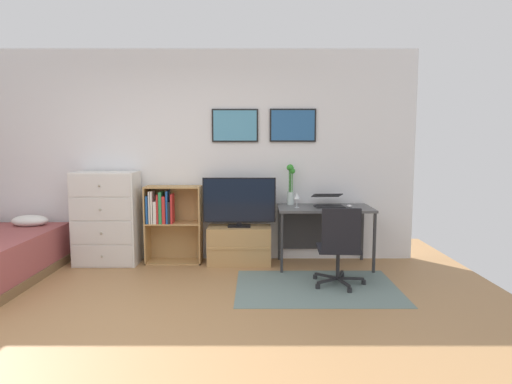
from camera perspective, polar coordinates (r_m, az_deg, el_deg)
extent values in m
plane|color=#A87A4C|center=(3.71, -16.77, -18.02)|extent=(7.20, 7.20, 0.00)
cube|color=white|center=(5.75, -10.26, 4.63)|extent=(6.12, 0.06, 2.70)
cube|color=black|center=(5.62, -2.85, 8.68)|extent=(0.59, 0.02, 0.42)
cube|color=#4C93B7|center=(5.61, -2.86, 8.68)|extent=(0.55, 0.01, 0.38)
cube|color=black|center=(5.64, 4.75, 8.68)|extent=(0.59, 0.02, 0.42)
cube|color=#285B93|center=(5.62, 4.76, 8.68)|extent=(0.55, 0.01, 0.38)
cube|color=slate|center=(4.75, 7.86, -12.22)|extent=(1.70, 1.20, 0.01)
ellipsoid|color=white|center=(6.10, -27.55, -3.36)|extent=(0.44, 0.28, 0.14)
cube|color=silver|center=(5.78, -19.00, -3.25)|extent=(0.78, 0.42, 1.17)
cube|color=silver|center=(5.67, -19.55, -7.93)|extent=(0.74, 0.01, 0.27)
sphere|color=#A59E8C|center=(5.65, -19.60, -7.97)|extent=(0.03, 0.03, 0.03)
cube|color=silver|center=(5.61, -19.66, -5.07)|extent=(0.74, 0.01, 0.27)
sphere|color=#A59E8C|center=(5.59, -19.71, -5.10)|extent=(0.03, 0.03, 0.03)
cube|color=silver|center=(5.56, -19.77, -2.15)|extent=(0.74, 0.01, 0.27)
sphere|color=#A59E8C|center=(5.54, -19.82, -2.18)|extent=(0.03, 0.03, 0.03)
cube|color=silver|center=(5.52, -19.88, 0.80)|extent=(0.74, 0.01, 0.27)
sphere|color=#A59E8C|center=(5.51, -19.94, 0.79)|extent=(0.03, 0.03, 0.03)
cube|color=tan|center=(5.72, -14.15, -4.15)|extent=(0.02, 0.30, 0.98)
cube|color=tan|center=(5.59, -7.34, -4.24)|extent=(0.02, 0.30, 0.98)
cube|color=tan|center=(5.75, -10.68, -8.92)|extent=(0.70, 0.30, 0.02)
cube|color=tan|center=(5.64, -10.79, -4.00)|extent=(0.66, 0.30, 0.02)
cube|color=tan|center=(5.58, -10.89, 0.67)|extent=(0.66, 0.30, 0.02)
cube|color=tan|center=(5.78, -10.52, -3.94)|extent=(0.70, 0.01, 0.98)
cube|color=#1E519E|center=(5.66, -13.94, -2.18)|extent=(0.03, 0.24, 0.35)
cube|color=white|center=(5.63, -13.68, -1.92)|extent=(0.02, 0.21, 0.40)
cube|color=white|center=(5.61, -13.43, -1.93)|extent=(0.02, 0.18, 0.41)
cube|color=white|center=(5.62, -13.01, -2.56)|extent=(0.04, 0.21, 0.28)
cube|color=red|center=(5.61, -12.67, -2.12)|extent=(0.02, 0.22, 0.36)
cube|color=#2D8C4C|center=(5.60, -12.33, -1.96)|extent=(0.04, 0.22, 0.39)
cube|color=red|center=(5.58, -11.94, -2.26)|extent=(0.04, 0.18, 0.34)
cube|color=#1E519E|center=(5.58, -11.52, -1.92)|extent=(0.02, 0.20, 0.41)
cube|color=black|center=(5.60, -11.20, -2.57)|extent=(0.03, 0.23, 0.28)
cube|color=red|center=(5.56, -10.96, -2.13)|extent=(0.02, 0.18, 0.37)
cube|color=tan|center=(5.55, -2.27, -6.93)|extent=(0.79, 0.40, 0.47)
cube|color=tan|center=(5.35, -2.35, -7.43)|extent=(0.79, 0.01, 0.02)
cube|color=black|center=(5.48, -2.29, -4.47)|extent=(0.28, 0.16, 0.02)
cube|color=black|center=(5.47, -2.29, -4.11)|extent=(0.06, 0.04, 0.05)
cube|color=black|center=(5.43, -2.31, -1.08)|extent=(0.91, 0.02, 0.56)
cube|color=black|center=(5.42, -2.31, -1.09)|extent=(0.88, 0.01, 0.53)
cube|color=#4C4C4F|center=(5.40, 8.88, -2.10)|extent=(1.14, 0.64, 0.03)
cube|color=#2D2D30|center=(5.13, 3.30, -6.70)|extent=(0.03, 0.03, 0.71)
cube|color=#2D2D30|center=(5.31, 15.12, -6.47)|extent=(0.03, 0.03, 0.71)
cube|color=#2D2D30|center=(5.70, 2.96, -5.38)|extent=(0.03, 0.03, 0.71)
cube|color=#2D2D30|center=(5.85, 13.64, -5.23)|extent=(0.03, 0.03, 0.71)
cube|color=#2D2D30|center=(5.76, 8.35, -4.94)|extent=(1.08, 0.02, 0.50)
cylinder|color=#232326|center=(4.93, 13.81, -11.41)|extent=(0.05, 0.05, 0.05)
cube|color=#232326|center=(4.89, 12.19, -11.01)|extent=(0.28, 0.04, 0.02)
cylinder|color=#232326|center=(5.15, 11.10, -10.57)|extent=(0.05, 0.05, 0.05)
cube|color=#232326|center=(5.00, 10.83, -10.58)|extent=(0.13, 0.27, 0.02)
cylinder|color=#232326|center=(5.02, 7.66, -10.96)|extent=(0.05, 0.05, 0.05)
cube|color=#232326|center=(4.94, 9.08, -10.78)|extent=(0.24, 0.20, 0.02)
cylinder|color=#232326|center=(4.70, 7.99, -12.15)|extent=(0.05, 0.05, 0.05)
cube|color=#232326|center=(4.78, 9.29, -11.36)|extent=(0.25, 0.18, 0.02)
cylinder|color=#232326|center=(4.65, 12.05, -12.47)|extent=(0.05, 0.05, 0.05)
cube|color=#232326|center=(4.75, 11.27, -11.51)|extent=(0.10, 0.28, 0.02)
cylinder|color=#232326|center=(4.83, 10.57, -9.17)|extent=(0.04, 0.04, 0.30)
cube|color=black|center=(4.78, 10.61, -7.27)|extent=(0.46, 0.46, 0.03)
cube|color=black|center=(4.54, 11.01, -4.92)|extent=(0.40, 0.06, 0.45)
cube|color=black|center=(5.42, 9.48, -1.86)|extent=(0.37, 0.27, 0.01)
cube|color=black|center=(5.42, 9.49, -1.79)|extent=(0.35, 0.24, 0.00)
cube|color=black|center=(5.55, 9.14, -0.44)|extent=(0.37, 0.25, 0.07)
cube|color=#234C5B|center=(5.55, 9.16, -0.43)|extent=(0.35, 0.23, 0.06)
ellipsoid|color=silver|center=(5.43, 12.01, -1.80)|extent=(0.06, 0.10, 0.03)
cylinder|color=silver|center=(5.56, 4.44, -0.82)|extent=(0.09, 0.09, 0.16)
cylinder|color=#3D8438|center=(5.54, 4.68, 0.80)|extent=(0.01, 0.01, 0.38)
sphere|color=#308B2C|center=(5.53, 4.69, 2.76)|extent=(0.07, 0.07, 0.07)
cylinder|color=#3D8438|center=(5.55, 4.42, 1.06)|extent=(0.01, 0.01, 0.43)
sphere|color=#308B2C|center=(5.54, 4.44, 3.28)|extent=(0.07, 0.07, 0.07)
cylinder|color=#3D8438|center=(5.54, 4.28, 1.02)|extent=(0.01, 0.01, 0.42)
sphere|color=#308B2C|center=(5.52, 4.30, 3.20)|extent=(0.07, 0.07, 0.07)
cylinder|color=#3D8438|center=(5.54, 4.49, 0.99)|extent=(0.01, 0.01, 0.42)
sphere|color=#308B2C|center=(5.52, 4.51, 3.16)|extent=(0.07, 0.07, 0.07)
cylinder|color=silver|center=(5.31, 5.28, -2.00)|extent=(0.06, 0.06, 0.01)
cylinder|color=silver|center=(5.31, 5.28, -1.43)|extent=(0.01, 0.01, 0.10)
cone|color=silver|center=(5.30, 5.29, -0.50)|extent=(0.07, 0.07, 0.07)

